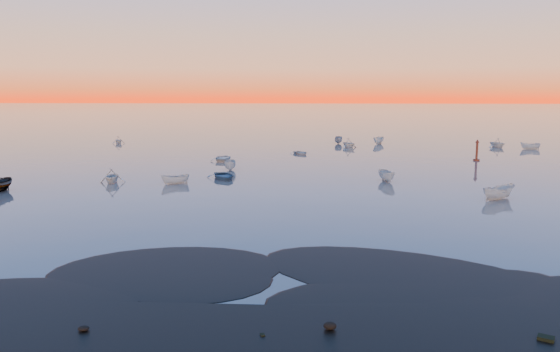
{
  "coord_description": "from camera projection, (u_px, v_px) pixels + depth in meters",
  "views": [
    {
      "loc": [
        1.77,
        -27.78,
        10.23
      ],
      "look_at": [
        -1.34,
        28.0,
        1.42
      ],
      "focal_mm": 35.0,
      "sensor_mm": 36.0,
      "label": 1
    }
  ],
  "objects": [
    {
      "name": "ground",
      "position": [
        303.0,
        134.0,
        127.72
      ],
      "size": [
        600.0,
        600.0,
        0.0
      ],
      "primitive_type": "plane",
      "color": "#665C55",
      "rests_on": "ground"
    },
    {
      "name": "mud_lobes",
      "position": [
        275.0,
        291.0,
        28.1
      ],
      "size": [
        140.0,
        6.0,
        0.07
      ],
      "primitive_type": null,
      "color": "black",
      "rests_on": "ground"
    },
    {
      "name": "boat_near_center",
      "position": [
        498.0,
        199.0,
        51.68
      ],
      "size": [
        3.54,
        4.25,
        1.37
      ],
      "primitive_type": "imported",
      "rotation": [
        0.0,
        0.0,
        2.13
      ],
      "color": "silver",
      "rests_on": "ground"
    },
    {
      "name": "moored_fleet",
      "position": [
        298.0,
        159.0,
        81.36
      ],
      "size": [
        124.0,
        58.0,
        1.2
      ],
      "primitive_type": null,
      "color": "silver",
      "rests_on": "ground"
    },
    {
      "name": "boat_near_left",
      "position": [
        223.0,
        179.0,
        63.58
      ],
      "size": [
        4.93,
        3.44,
        1.14
      ],
      "primitive_type": "imported",
      "rotation": [
        0.0,
        0.0,
        0.38
      ],
      "color": "#3E5B76",
      "rests_on": "ground"
    },
    {
      "name": "channel_marker",
      "position": [
        477.0,
        152.0,
        79.84
      ],
      "size": [
        0.92,
        0.92,
        3.26
      ],
      "color": "#4D1C10",
      "rests_on": "ground"
    }
  ]
}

